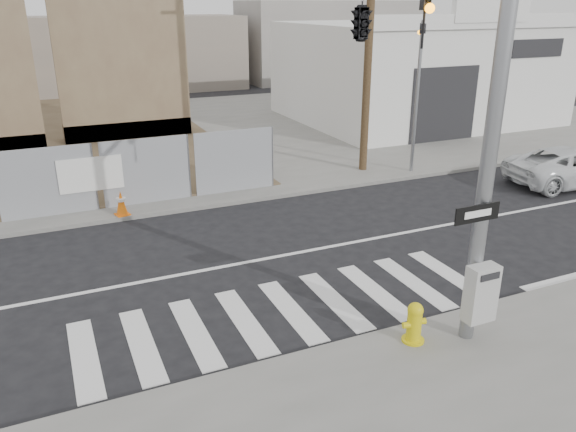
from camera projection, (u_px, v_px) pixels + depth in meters
name	position (u px, v px, depth m)	size (l,w,h in m)	color
ground	(249.00, 262.00, 13.54)	(100.00, 100.00, 0.00)	black
sidewalk_far	(142.00, 139.00, 25.47)	(50.00, 20.00, 0.12)	slate
signal_pole	(397.00, 61.00, 11.04)	(0.96, 5.87, 7.00)	gray
far_signal_pole	(418.00, 77.00, 19.26)	(0.16, 0.20, 5.60)	gray
concrete_wall_right	(123.00, 64.00, 24.17)	(5.50, 1.30, 8.00)	brown
auto_shop	(415.00, 71.00, 29.02)	(12.00, 10.20, 5.95)	silver
utility_pole_right	(370.00, 23.00, 18.85)	(1.60, 0.28, 10.00)	brown
fire_hydrant	(414.00, 322.00, 10.05)	(0.49, 0.49, 0.78)	#DAC60C
suv	(573.00, 166.00, 19.11)	(2.12, 4.60, 1.28)	silver
traffic_cone_d	(121.00, 203.00, 16.09)	(0.46, 0.46, 0.73)	orange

